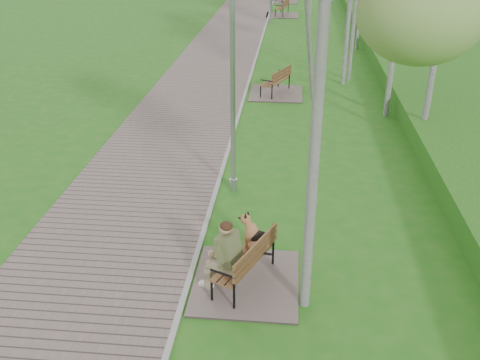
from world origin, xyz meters
name	(u,v)px	position (x,y,z in m)	size (l,w,h in m)	color
ground	(228,152)	(0.00, 0.00, 0.00)	(120.00, 120.00, 0.00)	#236918
walkway	(241,16)	(-1.75, 21.50, 0.02)	(3.50, 67.00, 0.04)	#71605C
kerb	(268,17)	(0.00, 21.50, 0.03)	(0.10, 67.00, 0.05)	#999993
embankment	(471,25)	(12.00, 20.00, 0.00)	(14.00, 70.00, 1.60)	#407B24
bench_main	(241,263)	(0.92, -5.76, 0.45)	(1.83, 2.03, 1.59)	#71605C
bench_second	(275,88)	(1.07, 5.42, 0.22)	(1.88, 2.09, 1.15)	#71605C
bench_third	(282,12)	(0.83, 22.23, 0.24)	(2.04, 2.27, 1.25)	#71605C
lamp_post_near	(233,98)	(0.39, -2.20, 2.24)	(0.19, 0.19, 4.79)	#94969B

